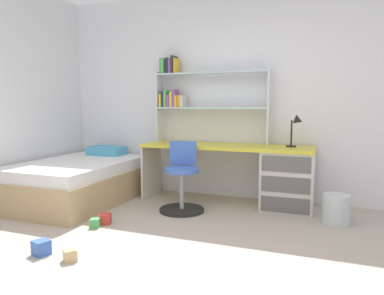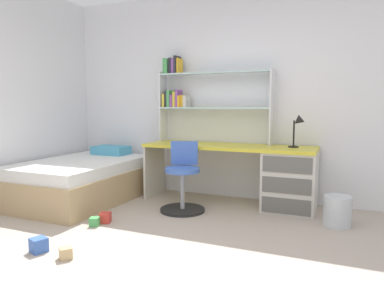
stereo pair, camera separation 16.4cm
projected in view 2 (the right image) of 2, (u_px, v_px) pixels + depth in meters
name	position (u px, v px, depth m)	size (l,w,h in m)	color
ground_plane	(156.00, 271.00, 2.69)	(6.01, 5.65, 0.02)	#B2A393
room_shell	(112.00, 94.00, 4.13)	(6.01, 5.65, 2.71)	silver
desk	(273.00, 174.00, 4.28)	(2.12, 0.61, 0.73)	gold
bookshelf_hutch	(197.00, 92.00, 4.76)	(1.51, 0.22, 1.14)	silver
desk_lamp	(299.00, 126.00, 4.14)	(0.20, 0.16, 0.38)	black
swivel_chair	(183.00, 184.00, 4.19)	(0.52, 0.52, 0.80)	black
bed_platform	(82.00, 180.00, 4.69)	(1.22, 1.81, 0.63)	tan
waste_bin	(337.00, 211.00, 3.66)	(0.27, 0.27, 0.31)	silver
toy_block_natural_0	(66.00, 253.00, 2.88)	(0.09, 0.09, 0.09)	tan
toy_block_red_1	(105.00, 218.00, 3.77)	(0.11, 0.11, 0.11)	red
toy_block_blue_2	(39.00, 245.00, 3.01)	(0.12, 0.12, 0.12)	#3860B7
toy_block_green_3	(94.00, 222.00, 3.66)	(0.09, 0.09, 0.09)	#479E51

